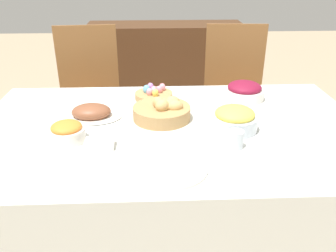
# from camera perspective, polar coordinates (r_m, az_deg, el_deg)

# --- Properties ---
(ground_plane) EXTENTS (12.00, 12.00, 0.00)m
(ground_plane) POSITION_cam_1_polar(r_m,az_deg,el_deg) (2.04, 0.33, -18.65)
(ground_plane) COLOR tan
(dining_table) EXTENTS (1.80, 1.10, 0.72)m
(dining_table) POSITION_cam_1_polar(r_m,az_deg,el_deg) (1.81, 0.36, -10.41)
(dining_table) COLOR silver
(dining_table) RESTS_ON ground
(chair_far_right) EXTENTS (0.45, 0.45, 1.01)m
(chair_far_right) POSITION_cam_1_polar(r_m,az_deg,el_deg) (2.58, 10.63, 4.88)
(chair_far_right) COLOR brown
(chair_far_right) RESTS_ON ground
(chair_far_left) EXTENTS (0.45, 0.45, 1.01)m
(chair_far_left) POSITION_cam_1_polar(r_m,az_deg,el_deg) (2.55, -12.48, 4.48)
(chair_far_left) COLOR brown
(chair_far_left) RESTS_ON ground
(sideboard) EXTENTS (1.45, 0.44, 0.86)m
(sideboard) POSITION_cam_1_polar(r_m,az_deg,el_deg) (3.52, -0.41, 9.17)
(sideboard) COLOR #4C2D19
(sideboard) RESTS_ON ground
(bread_basket) EXTENTS (0.27, 0.27, 0.11)m
(bread_basket) POSITION_cam_1_polar(r_m,az_deg,el_deg) (1.68, -0.79, 2.48)
(bread_basket) COLOR #AD8451
(bread_basket) RESTS_ON dining_table
(egg_basket) EXTENTS (0.20, 0.20, 0.08)m
(egg_basket) POSITION_cam_1_polar(r_m,az_deg,el_deg) (1.93, -2.30, 5.10)
(egg_basket) COLOR #AD8451
(egg_basket) RESTS_ON dining_table
(ham_platter) EXTENTS (0.29, 0.20, 0.07)m
(ham_platter) POSITION_cam_1_polar(r_m,az_deg,el_deg) (1.74, -12.18, 2.08)
(ham_platter) COLOR silver
(ham_platter) RESTS_ON dining_table
(carrot_bowl) EXTENTS (0.15, 0.15, 0.09)m
(carrot_bowl) POSITION_cam_1_polar(r_m,az_deg,el_deg) (1.53, -15.90, -0.92)
(carrot_bowl) COLOR silver
(carrot_bowl) RESTS_ON dining_table
(pineapple_bowl) EXTENTS (0.21, 0.21, 0.11)m
(pineapple_bowl) POSITION_cam_1_polar(r_m,az_deg,el_deg) (1.60, 10.61, 1.10)
(pineapple_bowl) COLOR silver
(pineapple_bowl) RESTS_ON dining_table
(beet_salad_bowl) EXTENTS (0.21, 0.21, 0.10)m
(beet_salad_bowl) POSITION_cam_1_polar(r_m,az_deg,el_deg) (1.96, 12.14, 5.50)
(beet_salad_bowl) COLOR silver
(beet_salad_bowl) RESTS_ON dining_table
(dinner_plate) EXTENTS (0.27, 0.27, 0.01)m
(dinner_plate) POSITION_cam_1_polar(r_m,az_deg,el_deg) (1.30, 0.38, -6.76)
(dinner_plate) COLOR silver
(dinner_plate) RESTS_ON dining_table
(fork) EXTENTS (0.02, 0.17, 0.00)m
(fork) POSITION_cam_1_polar(r_m,az_deg,el_deg) (1.31, -6.80, -6.97)
(fork) COLOR silver
(fork) RESTS_ON dining_table
(knife) EXTENTS (0.02, 0.17, 0.00)m
(knife) POSITION_cam_1_polar(r_m,az_deg,el_deg) (1.32, 7.47, -6.62)
(knife) COLOR silver
(knife) RESTS_ON dining_table
(spoon) EXTENTS (0.02, 0.17, 0.00)m
(spoon) POSITION_cam_1_polar(r_m,az_deg,el_deg) (1.33, 8.76, -6.57)
(spoon) COLOR silver
(spoon) RESTS_ON dining_table
(drinking_cup) EXTENTS (0.07, 0.07, 0.07)m
(drinking_cup) POSITION_cam_1_polar(r_m,az_deg,el_deg) (1.45, 10.76, -2.11)
(drinking_cup) COLOR silver
(drinking_cup) RESTS_ON dining_table
(butter_dish) EXTENTS (0.12, 0.07, 0.03)m
(butter_dish) POSITION_cam_1_polar(r_m,az_deg,el_deg) (1.47, -10.89, -2.79)
(butter_dish) COLOR silver
(butter_dish) RESTS_ON dining_table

